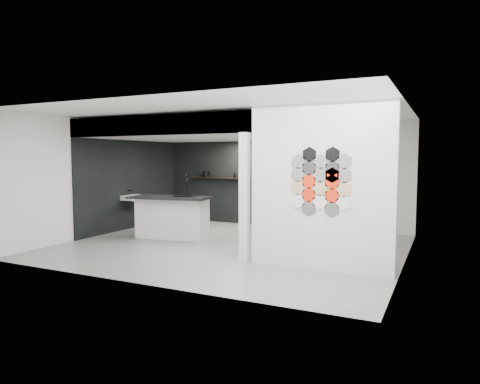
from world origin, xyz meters
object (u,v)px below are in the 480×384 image
(kettle, at_px, (262,176))
(glass_bowl, at_px, (283,177))
(stockpot, at_px, (206,174))
(bottle_dark, at_px, (234,175))
(kitchen_island, at_px, (172,217))
(wall_basin, at_px, (134,197))
(utensil_cup, at_px, (209,175))
(partition_panel, at_px, (320,187))
(glass_vase, at_px, (283,176))

(kettle, xyz_separation_m, glass_bowl, (0.63, 0.00, -0.02))
(stockpot, height_order, bottle_dark, stockpot)
(glass_bowl, bearing_deg, kitchen_island, -124.63)
(kettle, bearing_deg, wall_basin, -137.15)
(wall_basin, xyz_separation_m, stockpot, (0.99, 2.07, 0.55))
(kettle, height_order, utensil_cup, kettle)
(kitchen_island, distance_m, utensil_cup, 2.79)
(partition_panel, relative_size, bottle_dark, 19.70)
(stockpot, xyz_separation_m, bottle_dark, (0.93, 0.00, -0.01))
(partition_panel, distance_m, kettle, 4.72)
(bottle_dark, height_order, utensil_cup, bottle_dark)
(partition_panel, xyz_separation_m, kettle, (-2.70, 3.87, -0.01))
(kettle, bearing_deg, glass_vase, 6.07)
(glass_vase, bearing_deg, partition_panel, -61.77)
(kitchen_island, relative_size, kettle, 12.58)
(glass_bowl, relative_size, glass_vase, 0.87)
(kitchen_island, distance_m, glass_vase, 3.29)
(wall_basin, xyz_separation_m, kettle, (2.76, 2.07, 0.54))
(kitchen_island, height_order, utensil_cup, kitchen_island)
(partition_panel, height_order, stockpot, partition_panel)
(kitchen_island, bearing_deg, kettle, 57.39)
(kettle, distance_m, utensil_cup, 1.69)
(partition_panel, distance_m, bottle_dark, 5.24)
(wall_basin, distance_m, utensil_cup, 2.38)
(wall_basin, height_order, stockpot, stockpot)
(partition_panel, xyz_separation_m, glass_vase, (-2.08, 3.87, -0.01))
(glass_vase, height_order, utensil_cup, glass_vase)
(kitchen_island, bearing_deg, partition_panel, -26.34)
(kitchen_island, xyz_separation_m, glass_vase, (1.80, 2.61, 0.88))
(partition_panel, relative_size, stockpot, 13.95)
(utensil_cup, bearing_deg, wall_basin, -117.45)
(glass_bowl, height_order, utensil_cup, utensil_cup)
(kitchen_island, bearing_deg, glass_vase, 46.99)
(stockpot, xyz_separation_m, kettle, (1.77, 0.00, -0.02))
(stockpot, bearing_deg, partition_panel, -40.83)
(wall_basin, height_order, bottle_dark, bottle_dark)
(stockpot, bearing_deg, glass_vase, 0.00)
(kettle, height_order, glass_vase, glass_vase)
(stockpot, height_order, glass_vase, stockpot)
(kettle, height_order, bottle_dark, bottle_dark)
(glass_bowl, bearing_deg, stockpot, 180.00)
(wall_basin, distance_m, kettle, 3.49)
(partition_panel, distance_m, wall_basin, 5.78)
(kitchen_island, height_order, kettle, kitchen_island)
(bottle_dark, bearing_deg, wall_basin, -132.99)
(partition_panel, xyz_separation_m, kitchen_island, (-3.88, 1.26, -0.89))
(glass_bowl, bearing_deg, wall_basin, -148.65)
(wall_basin, height_order, glass_vase, glass_vase)
(kitchen_island, xyz_separation_m, utensil_cup, (-0.52, 2.61, 0.86))
(glass_bowl, relative_size, utensil_cup, 1.33)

